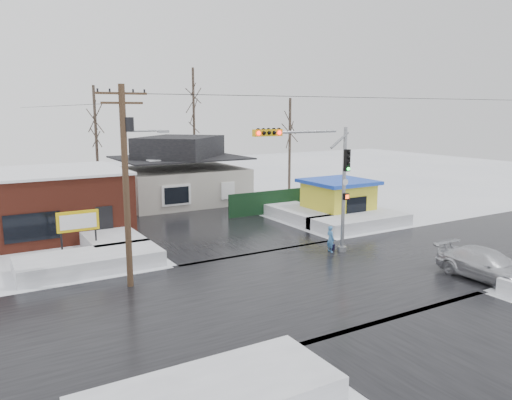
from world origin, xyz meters
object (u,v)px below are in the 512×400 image
kiosk (338,199)px  pedestrian (330,239)px  traffic_signal (322,174)px  utility_pole (127,175)px  marquee_sign (78,223)px  car (487,265)px

kiosk → pedestrian: 9.17m
traffic_signal → pedestrian: size_ratio=4.63×
utility_pole → marquee_sign: utility_pole is taller
pedestrian → kiosk: bearing=-40.9°
marquee_sign → pedestrian: marquee_sign is taller
traffic_signal → car: 9.18m
kiosk → pedestrian: size_ratio=3.04×
pedestrian → utility_pole: bearing=90.0°
utility_pole → kiosk: (17.43, 6.49, -3.65)m
utility_pole → kiosk: 18.95m
utility_pole → marquee_sign: size_ratio=3.53×
traffic_signal → pedestrian: bearing=16.2°
traffic_signal → marquee_sign: (-11.43, 6.53, -2.62)m
utility_pole → marquee_sign: 6.87m
marquee_sign → car: (15.71, -13.69, -1.21)m
utility_pole → kiosk: size_ratio=1.96×
traffic_signal → car: traffic_signal is taller
kiosk → car: size_ratio=0.94×
traffic_signal → car: size_ratio=1.43×
traffic_signal → pedestrian: traffic_signal is taller
traffic_signal → kiosk: (7.07, 7.03, -3.08)m
traffic_signal → utility_pole: bearing=177.1°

